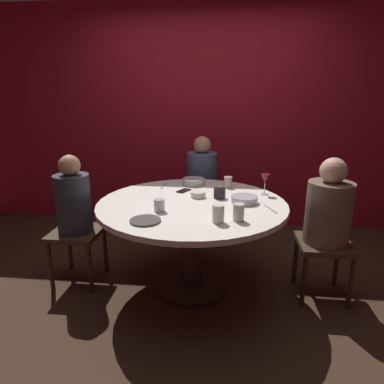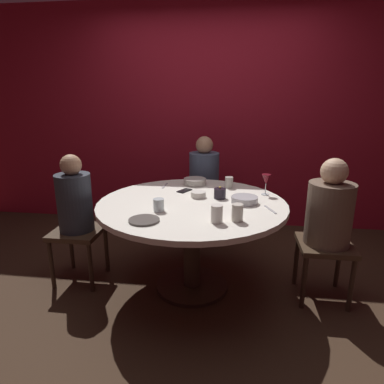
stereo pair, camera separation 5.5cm
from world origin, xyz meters
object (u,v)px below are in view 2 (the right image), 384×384
(candle_holder, at_px, (220,193))
(bowl_salad_center, at_px, (195,182))
(dining_table, at_px, (192,218))
(seated_diner_back, at_px, (204,178))
(cell_phone, at_px, (184,191))
(bowl_small_white, at_px, (198,194))
(wine_glass, at_px, (266,180))
(dinner_plate, at_px, (144,220))
(cup_by_right_diner, at_px, (229,182))
(seated_diner_right, at_px, (329,214))
(seated_diner_left, at_px, (75,205))
(cup_near_candle, at_px, (237,213))
(bowl_serving_large, at_px, (245,200))
(cup_center_front, at_px, (159,205))
(cup_by_left_diner, at_px, (217,214))

(candle_holder, xyz_separation_m, bowl_salad_center, (-0.25, 0.40, -0.01))
(dining_table, height_order, seated_diner_back, seated_diner_back)
(cell_phone, height_order, bowl_small_white, bowl_small_white)
(wine_glass, bearing_deg, dining_table, -155.00)
(seated_diner_back, bearing_deg, bowl_salad_center, -5.17)
(candle_holder, height_order, dinner_plate, candle_holder)
(wine_glass, distance_m, cup_by_right_diner, 0.37)
(candle_holder, distance_m, wine_glass, 0.41)
(seated_diner_back, bearing_deg, cell_phone, -8.70)
(seated_diner_right, height_order, wine_glass, seated_diner_right)
(dining_table, distance_m, candle_holder, 0.30)
(seated_diner_back, height_order, wine_glass, seated_diner_back)
(seated_diner_left, xyz_separation_m, bowl_small_white, (1.02, 0.13, 0.10))
(seated_diner_right, xyz_separation_m, dinner_plate, (-1.30, -0.46, 0.06))
(wine_glass, xyz_separation_m, cell_phone, (-0.69, 0.02, -0.12))
(candle_holder, xyz_separation_m, cup_near_candle, (0.14, -0.49, 0.02))
(cup_near_candle, bearing_deg, cup_by_right_diner, 95.16)
(wine_glass, bearing_deg, bowl_salad_center, 158.11)
(cell_phone, bearing_deg, seated_diner_left, 46.44)
(cell_phone, bearing_deg, bowl_small_white, 158.92)
(bowl_small_white, xyz_separation_m, cup_near_candle, (0.32, -0.50, 0.03))
(dining_table, xyz_separation_m, bowl_small_white, (0.03, 0.13, 0.16))
(seated_diner_left, xyz_separation_m, bowl_serving_large, (1.39, 0.02, 0.10))
(cell_phone, xyz_separation_m, bowl_small_white, (0.14, -0.16, 0.02))
(cup_center_front, bearing_deg, dining_table, 49.30)
(seated_diner_back, relative_size, cup_by_left_diner, 9.70)
(cup_by_left_diner, bearing_deg, cup_by_right_diner, 86.17)
(cell_phone, bearing_deg, seated_diner_back, -70.76)
(wine_glass, height_order, cup_by_right_diner, wine_glass)
(seated_diner_right, bearing_deg, cell_phone, -14.33)
(dining_table, xyz_separation_m, cup_center_front, (-0.21, -0.24, 0.18))
(seated_diner_left, height_order, cup_near_candle, seated_diner_left)
(bowl_small_white, bearing_deg, cup_by_right_diner, 53.47)
(wine_glass, xyz_separation_m, cup_near_candle, (-0.23, -0.64, -0.07))
(wine_glass, height_order, dinner_plate, wine_glass)
(wine_glass, xyz_separation_m, cup_center_front, (-0.80, -0.52, -0.08))
(bowl_serving_large, height_order, bowl_small_white, bowl_serving_large)
(cell_phone, xyz_separation_m, cup_near_candle, (0.46, -0.66, 0.05))
(cup_by_right_diner, bearing_deg, seated_diner_back, 117.57)
(seated_diner_right, relative_size, bowl_serving_large, 5.51)
(dinner_plate, distance_m, cup_near_candle, 0.62)
(cup_by_right_diner, bearing_deg, seated_diner_left, -160.02)
(bowl_small_white, relative_size, cup_by_right_diner, 1.23)
(wine_glass, bearing_deg, seated_diner_left, -170.11)
(seated_diner_right, xyz_separation_m, cup_by_left_diner, (-0.82, -0.41, 0.12))
(candle_holder, bearing_deg, cup_center_front, -139.05)
(bowl_serving_large, distance_m, cup_center_front, 0.67)
(wine_glass, height_order, bowl_serving_large, wine_glass)
(bowl_salad_center, bearing_deg, cell_phone, -105.51)
(bowl_serving_large, bearing_deg, dining_table, -176.56)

